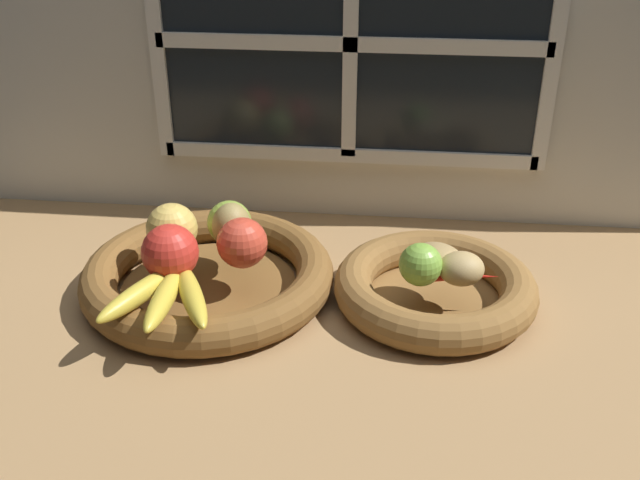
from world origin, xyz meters
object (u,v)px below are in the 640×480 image
object	(u,v)px
potato_small	(461,269)
pear_brown	(232,226)
apple_red_front	(170,252)
banana_bunch_front	(167,293)
apple_red_right	(242,243)
potato_large	(438,258)
chili_pepper	(455,276)
apple_golden_left	(172,228)
fruit_bowl_left	(208,276)
apple_green_back	(229,223)
fruit_bowl_right	(435,288)
lime_near	(421,265)

from	to	relation	value
potato_small	pear_brown	bearing A→B (deg)	168.72
apple_red_front	potato_small	distance (cm)	40.10
pear_brown	banana_bunch_front	world-z (taller)	pear_brown
apple_red_right	potato_large	size ratio (longest dim) A/B	0.99
potato_large	chili_pepper	distance (cm)	4.04
apple_golden_left	apple_red_front	bearing A→B (deg)	-75.48
fruit_bowl_left	potato_large	world-z (taller)	potato_large
apple_red_right	apple_green_back	world-z (taller)	apple_red_right
apple_red_front	potato_large	bearing A→B (deg)	8.82
fruit_bowl_right	apple_red_right	xyz separation A→B (cm)	(-27.69, -1.40, 6.59)
fruit_bowl_left	pear_brown	distance (cm)	8.11
apple_golden_left	chili_pepper	bearing A→B (deg)	-6.63
apple_green_back	potato_large	distance (cm)	31.48
fruit_bowl_left	apple_green_back	bearing A→B (deg)	65.61
apple_red_front	apple_golden_left	bearing A→B (deg)	104.52
fruit_bowl_left	potato_small	distance (cm)	37.00
apple_green_back	chili_pepper	bearing A→B (deg)	-14.16
lime_near	banana_bunch_front	bearing A→B (deg)	-165.90
apple_green_back	pear_brown	world-z (taller)	pear_brown
potato_small	chili_pepper	world-z (taller)	potato_small
pear_brown	chili_pepper	xyz separation A→B (cm)	(32.65, -6.71, -2.52)
apple_green_back	banana_bunch_front	world-z (taller)	apple_green_back
fruit_bowl_left	banana_bunch_front	size ratio (longest dim) A/B	2.14
potato_small	apple_green_back	bearing A→B (deg)	166.20
apple_red_right	lime_near	xyz separation A→B (cm)	(25.20, -2.34, -0.66)
banana_bunch_front	chili_pepper	bearing A→B (deg)	13.23
lime_near	apple_red_front	bearing A→B (deg)	-176.70
pear_brown	potato_small	size ratio (longest dim) A/B	1.14
fruit_bowl_right	potato_small	xyz separation A→B (cm)	(3.09, -3.09, 5.26)
apple_red_right	apple_golden_left	world-z (taller)	apple_golden_left
apple_red_front	potato_large	distance (cm)	37.38
fruit_bowl_left	banana_bunch_front	world-z (taller)	banana_bunch_front
apple_golden_left	potato_small	distance (cm)	42.18
apple_golden_left	lime_near	bearing A→B (deg)	-8.44
apple_red_right	apple_green_back	xyz separation A→B (cm)	(-3.32, 6.69, -0.30)
banana_bunch_front	potato_large	distance (cm)	37.73
apple_golden_left	potato_large	world-z (taller)	apple_golden_left
apple_green_back	potato_small	distance (cm)	35.13
fruit_bowl_right	apple_red_right	bearing A→B (deg)	-177.10
fruit_bowl_left	apple_red_right	xyz separation A→B (cm)	(5.72, -1.40, 6.60)
apple_golden_left	pear_brown	size ratio (longest dim) A/B	1.04
pear_brown	banana_bunch_front	bearing A→B (deg)	-109.16
lime_near	chili_pepper	xyz separation A→B (cm)	(4.86, 0.60, -1.89)
apple_green_back	potato_large	size ratio (longest dim) A/B	0.91
fruit_bowl_left	apple_red_right	size ratio (longest dim) A/B	5.12
apple_golden_left	pear_brown	distance (cm)	8.72
apple_green_back	chili_pepper	world-z (taller)	apple_green_back
fruit_bowl_right	pear_brown	size ratio (longest dim) A/B	4.04
apple_red_front	potato_small	xyz separation A→B (cm)	(39.98, 2.64, -1.64)
banana_bunch_front	potato_small	xyz separation A→B (cm)	(38.82, 9.00, 0.91)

